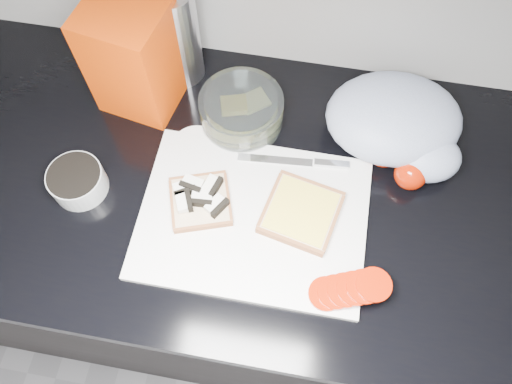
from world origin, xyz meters
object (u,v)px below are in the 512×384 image
cutting_board (253,218)px  bread_bag (134,58)px  glass_bowl (241,111)px  steel_canister (177,35)px

cutting_board → bread_bag: bread_bag is taller
glass_bowl → steel_canister: (-0.14, 0.10, 0.07)m
cutting_board → bread_bag: size_ratio=1.80×
bread_bag → steel_canister: bread_bag is taller
bread_bag → steel_canister: size_ratio=1.06×
glass_bowl → steel_canister: bearing=145.0°
glass_bowl → bread_bag: (-0.20, 0.03, 0.08)m
cutting_board → steel_canister: 0.38m
cutting_board → steel_canister: size_ratio=1.91×
cutting_board → steel_canister: bearing=123.7°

